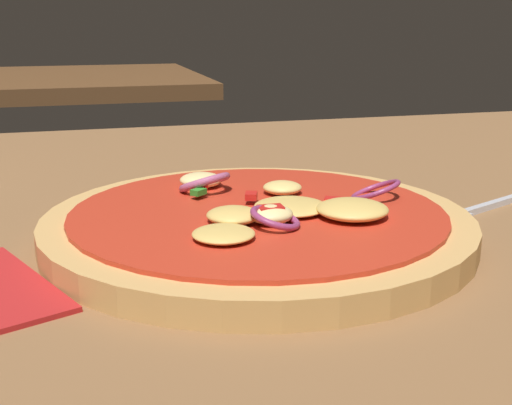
# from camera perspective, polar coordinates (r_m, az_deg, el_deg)

# --- Properties ---
(dining_table) EXTENTS (1.31, 0.97, 0.04)m
(dining_table) POSITION_cam_1_polar(r_m,az_deg,el_deg) (0.49, -0.39, -4.40)
(dining_table) COLOR brown
(dining_table) RESTS_ON ground
(pizza) EXTENTS (0.29, 0.29, 0.04)m
(pizza) POSITION_cam_1_polar(r_m,az_deg,el_deg) (0.47, 0.73, -1.72)
(pizza) COLOR tan
(pizza) RESTS_ON dining_table
(fork) EXTENTS (0.16, 0.08, 0.01)m
(fork) POSITION_cam_1_polar(r_m,az_deg,el_deg) (0.56, 18.26, -0.47)
(fork) COLOR silver
(fork) RESTS_ON dining_table
(background_table) EXTENTS (0.89, 0.65, 0.04)m
(background_table) POSITION_cam_1_polar(r_m,az_deg,el_deg) (1.82, -19.22, 9.39)
(background_table) COLOR brown
(background_table) RESTS_ON ground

